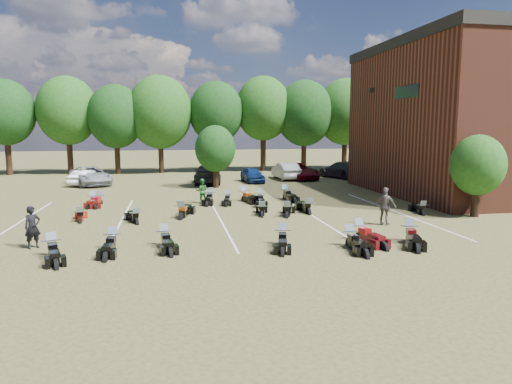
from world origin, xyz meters
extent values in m
plane|color=brown|center=(0.00, 0.00, 0.00)|extent=(160.00, 160.00, 0.00)
imported|color=silver|center=(-12.44, 19.05, 0.64)|extent=(2.42, 4.09, 1.27)
imported|color=#93969B|center=(-12.11, 19.07, 0.77)|extent=(4.55, 6.09, 1.54)
imported|color=black|center=(-2.41, 18.52, 0.80)|extent=(2.70, 5.68, 1.60)
imported|color=navy|center=(1.51, 18.57, 0.66)|extent=(1.84, 3.96, 1.31)
imported|color=beige|center=(4.96, 20.32, 0.77)|extent=(1.82, 4.74, 1.54)
imported|color=#5B0510|center=(6.32, 20.31, 0.74)|extent=(2.74, 5.45, 1.48)
imported|color=#353439|center=(10.52, 20.45, 0.80)|extent=(3.91, 5.91, 1.59)
imported|color=black|center=(-10.83, -1.69, 0.84)|extent=(0.73, 0.68, 1.68)
imported|color=#266628|center=(-3.59, 8.05, 0.77)|extent=(0.80, 0.64, 1.55)
imported|color=#5D5550|center=(4.76, -0.17, 0.93)|extent=(1.05, 1.12, 1.85)
cube|color=black|center=(9.35, 12.00, 7.50)|extent=(0.30, 0.40, 0.30)
cube|color=black|center=(9.47, 7.00, 7.00)|extent=(0.06, 3.00, 0.80)
cylinder|color=black|center=(-21.00, 29.00, 2.04)|extent=(0.58, 0.58, 4.08)
ellipsoid|color=#1E4C19|center=(-21.00, 29.00, 6.33)|extent=(6.00, 6.00, 6.90)
cylinder|color=black|center=(-16.00, 29.00, 2.04)|extent=(0.58, 0.58, 4.08)
ellipsoid|color=#1E4C19|center=(-16.00, 29.00, 6.33)|extent=(6.00, 6.00, 6.90)
cylinder|color=black|center=(-11.00, 29.00, 2.04)|extent=(0.57, 0.58, 4.08)
ellipsoid|color=#1E4C19|center=(-11.00, 29.00, 6.33)|extent=(6.00, 6.00, 6.90)
cylinder|color=black|center=(-6.00, 29.00, 2.04)|extent=(0.57, 0.58, 4.08)
ellipsoid|color=#1E4C19|center=(-6.00, 29.00, 6.33)|extent=(6.00, 6.00, 6.90)
cylinder|color=black|center=(-1.00, 29.00, 2.04)|extent=(0.58, 0.58, 4.08)
ellipsoid|color=#1E4C19|center=(-1.00, 29.00, 6.33)|extent=(6.00, 6.00, 6.90)
cylinder|color=black|center=(4.00, 29.00, 2.04)|extent=(0.57, 0.58, 4.08)
ellipsoid|color=#1E4C19|center=(4.00, 29.00, 6.33)|extent=(6.00, 6.00, 6.90)
cylinder|color=black|center=(9.00, 29.00, 2.04)|extent=(0.57, 0.58, 4.08)
ellipsoid|color=#1E4C19|center=(9.00, 29.00, 6.33)|extent=(6.00, 6.00, 6.90)
cylinder|color=black|center=(14.00, 29.00, 2.04)|extent=(0.57, 0.58, 4.08)
ellipsoid|color=#1E4C19|center=(14.00, 29.00, 6.33)|extent=(6.00, 6.00, 6.90)
cylinder|color=black|center=(19.00, 29.00, 2.04)|extent=(0.58, 0.58, 4.08)
ellipsoid|color=#1E4C19|center=(19.00, 29.00, 6.33)|extent=(6.00, 6.00, 6.90)
cylinder|color=black|center=(24.00, 29.00, 2.04)|extent=(0.58, 0.58, 4.08)
ellipsoid|color=#1E4C19|center=(24.00, 29.00, 6.33)|extent=(6.00, 6.00, 6.90)
cylinder|color=black|center=(10.50, 1.00, 0.85)|extent=(0.24, 0.24, 1.71)
sphere|color=#1E4C19|center=(10.50, 1.00, 2.76)|extent=(2.80, 2.80, 2.80)
cylinder|color=black|center=(-2.00, 15.50, 0.95)|extent=(0.24, 0.24, 1.90)
sphere|color=#1E4C19|center=(-2.00, 15.50, 3.10)|extent=(3.20, 3.20, 3.20)
cube|color=silver|center=(-13.00, 3.00, 0.01)|extent=(0.10, 14.00, 0.01)
cube|color=silver|center=(-8.00, 3.00, 0.01)|extent=(0.10, 14.00, 0.01)
cube|color=silver|center=(-3.00, 3.00, 0.01)|extent=(0.10, 14.00, 0.01)
cube|color=silver|center=(2.00, 3.00, 0.01)|extent=(0.10, 14.00, 0.01)
cube|color=silver|center=(7.00, 3.00, 0.01)|extent=(0.10, 14.00, 0.01)
camera|label=1|loc=(-5.38, -20.48, 4.68)|focal=32.00mm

